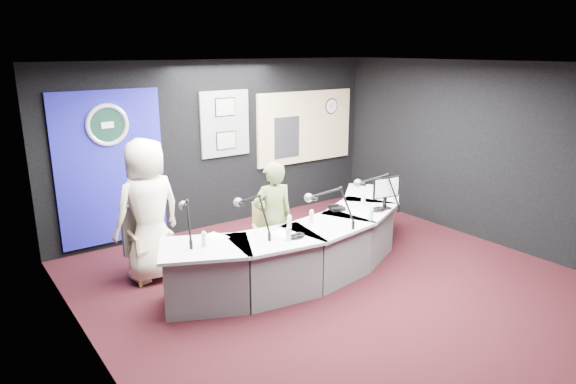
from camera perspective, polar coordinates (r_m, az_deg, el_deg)
ground at (r=6.85m, az=5.34°, el=-10.12°), size 6.00×6.00×0.00m
ceiling at (r=6.17m, az=6.02°, el=13.98°), size 6.00×6.00×0.02m
wall_back at (r=8.79m, az=-7.32°, el=5.27°), size 6.00×0.02×2.80m
wall_left at (r=5.01m, az=-21.28°, el=-3.79°), size 0.02×6.00×2.80m
wall_right at (r=8.60m, az=20.96°, el=4.12°), size 0.02×6.00×2.80m
broadcast_desk at (r=7.06m, az=2.18°, el=-5.93°), size 4.50×1.90×0.75m
backdrop_panel at (r=8.09m, az=-19.10°, el=2.52°), size 1.60×0.05×2.30m
agency_seal at (r=7.94m, az=-19.43°, el=7.04°), size 0.63×0.07×0.63m
seal_center at (r=7.94m, az=-19.44°, el=7.04°), size 0.48×0.01×0.48m
pinboard at (r=8.73m, az=-7.02°, el=7.53°), size 0.90×0.04×1.10m
framed_photo_upper at (r=8.67m, az=-6.98°, el=9.34°), size 0.34×0.02×0.27m
framed_photo_lower at (r=8.75m, az=-6.86°, el=5.70°), size 0.34×0.02×0.27m
booth_window_frame at (r=9.68m, az=1.94°, el=7.25°), size 2.12×0.06×1.32m
booth_glow at (r=9.67m, az=1.98°, el=7.24°), size 2.00×0.02×1.20m
equipment_rack at (r=9.42m, az=-0.14°, el=6.09°), size 0.55×0.02×0.75m
wall_clock at (r=9.99m, az=4.84°, el=9.49°), size 0.28×0.01×0.28m
armchair_left at (r=7.04m, az=-15.03°, el=-5.22°), size 0.62×0.62×1.05m
armchair_right at (r=6.99m, az=-1.66°, el=-5.63°), size 0.64×0.64×0.87m
draped_jacket at (r=7.22m, az=-16.04°, el=-3.97°), size 0.50×0.13×0.70m
person_man at (r=6.91m, az=-15.28°, el=-1.95°), size 1.02×0.76×1.89m
person_woman at (r=6.87m, az=-1.69°, el=-2.98°), size 0.62×0.47×1.55m
computer_monitor at (r=7.40m, az=10.79°, el=0.51°), size 0.40×0.08×0.27m
desk_phone at (r=7.33m, az=5.46°, el=-1.83°), size 0.24×0.21×0.05m
headphones_near at (r=7.40m, az=9.88°, el=-1.88°), size 0.24×0.24×0.04m
headphones_far at (r=6.28m, az=0.89°, el=-4.90°), size 0.20×0.20×0.03m
paper_stack at (r=6.36m, az=-8.06°, el=-4.94°), size 0.27×0.34×0.00m
notepad at (r=6.39m, az=-0.48°, el=-4.66°), size 0.27×0.34×0.00m
boom_mic_a at (r=6.23m, az=-11.20°, el=-2.63°), size 0.31×0.71×0.60m
boom_mic_b at (r=6.31m, az=-3.90°, el=-2.11°), size 0.19×0.74×0.60m
boom_mic_c at (r=6.61m, az=4.77°, el=-1.28°), size 0.43×0.66×0.60m
boom_mic_d at (r=7.40m, az=9.96°, el=0.37°), size 0.38×0.68×0.60m
water_bottles at (r=6.73m, az=3.57°, el=-2.85°), size 3.23×0.64×0.18m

